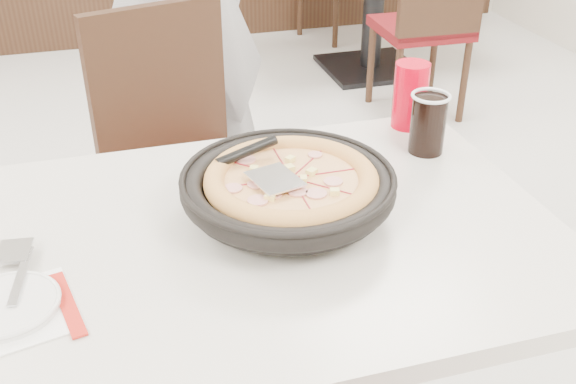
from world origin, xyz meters
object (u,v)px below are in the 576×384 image
object	(u,v)px
main_table	(245,378)
red_cup	(410,95)
bg_chair_right_near	(421,23)
pizza_pan	(288,196)
bg_table_right	(373,8)
cola_glass	(428,125)
chair_far	(193,182)
side_plate	(7,306)
pizza	(291,188)

from	to	relation	value
main_table	red_cup	xyz separation A→B (m)	(0.50, 0.34, 0.45)
red_cup	bg_chair_right_near	world-z (taller)	bg_chair_right_near
main_table	bg_chair_right_near	bearing A→B (deg)	55.38
pizza_pan	bg_table_right	world-z (taller)	pizza_pan
cola_glass	bg_table_right	bearing A→B (deg)	69.55
chair_far	bg_chair_right_near	distance (m)	1.85
pizza_pan	side_plate	bearing A→B (deg)	-163.55
main_table	bg_table_right	bearing A→B (deg)	62.20
side_plate	cola_glass	world-z (taller)	cola_glass
pizza_pan	main_table	bearing A→B (deg)	-161.73
main_table	pizza	size ratio (longest dim) A/B	4.20
side_plate	bg_chair_right_near	world-z (taller)	bg_chair_right_near
pizza_pan	bg_chair_right_near	size ratio (longest dim) A/B	0.40
side_plate	bg_chair_right_near	distance (m)	2.74
pizza_pan	bg_table_right	xyz separation A→B (m)	(1.28, 2.58, -0.42)
side_plate	bg_chair_right_near	bearing A→B (deg)	49.87
main_table	pizza_pan	xyz separation A→B (m)	(0.11, 0.04, 0.42)
cola_glass	bg_table_right	distance (m)	2.61
cola_glass	side_plate	bearing A→B (deg)	-160.01
cola_glass	chair_far	bearing A→B (deg)	133.76
main_table	bg_chair_right_near	xyz separation A→B (m)	(1.36, 1.97, 0.10)
chair_far	red_cup	xyz separation A→B (m)	(0.49, -0.36, 0.35)
pizza	red_cup	xyz separation A→B (m)	(0.39, 0.31, 0.02)
pizza_pan	bg_chair_right_near	world-z (taller)	bg_chair_right_near
main_table	cola_glass	bearing A→B (deg)	23.16
bg_table_right	cola_glass	bearing A→B (deg)	-110.45
main_table	red_cup	bearing A→B (deg)	34.33
pizza	cola_glass	xyz separation A→B (m)	(0.37, 0.17, 0.00)
red_cup	bg_chair_right_near	size ratio (longest dim) A/B	0.17
main_table	chair_far	bearing A→B (deg)	89.21
main_table	pizza_pan	size ratio (longest dim) A/B	3.18
side_plate	bg_table_right	world-z (taller)	side_plate
pizza_pan	red_cup	bearing A→B (deg)	37.88
main_table	cola_glass	xyz separation A→B (m)	(0.48, 0.21, 0.44)
pizza	bg_table_right	bearing A→B (deg)	63.87
pizza	bg_chair_right_near	bearing A→B (deg)	57.22
main_table	side_plate	xyz separation A→B (m)	(-0.40, -0.11, 0.38)
chair_far	cola_glass	xyz separation A→B (m)	(0.47, -0.49, 0.34)
chair_far	side_plate	bearing A→B (deg)	46.41
cola_glass	red_cup	xyz separation A→B (m)	(0.02, 0.14, 0.02)
pizza_pan	bg_table_right	bearing A→B (deg)	63.74
pizza_pan	pizza	size ratio (longest dim) A/B	1.32
main_table	side_plate	distance (m)	0.56
side_plate	main_table	bearing A→B (deg)	15.96
main_table	side_plate	size ratio (longest dim) A/B	7.38
chair_far	cola_glass	bearing A→B (deg)	116.74
chair_far	pizza	bearing A→B (deg)	81.67
main_table	pizza	xyz separation A→B (m)	(0.11, 0.03, 0.44)
main_table	bg_table_right	size ratio (longest dim) A/B	1.00
pizza_pan	bg_table_right	size ratio (longest dim) A/B	0.31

